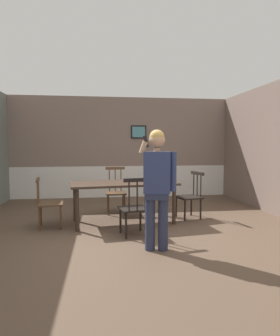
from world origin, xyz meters
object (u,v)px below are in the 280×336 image
object	(u,v)px
chair_by_doorway	(116,191)
person_figure	(157,182)
chair_near_window	(134,208)
chair_at_table_head	(48,203)
dining_table	(123,187)
chair_opposite_corner	(190,196)

from	to	relation	value
chair_by_doorway	person_figure	distance (m)	2.48
chair_near_window	chair_at_table_head	size ratio (longest dim) A/B	1.07
dining_table	chair_at_table_head	bearing A→B (deg)	-172.59
chair_at_table_head	person_figure	xyz separation A→B (m)	(1.72, -1.37, 0.52)
chair_near_window	chair_opposite_corner	world-z (taller)	chair_near_window
chair_near_window	chair_by_doorway	bearing A→B (deg)	86.83
chair_at_table_head	person_figure	bearing A→B (deg)	43.95
person_figure	chair_near_window	bearing A→B (deg)	-61.71
chair_at_table_head	chair_near_window	bearing A→B (deg)	58.49
dining_table	person_figure	xyz separation A→B (m)	(0.35, -1.55, 0.27)
dining_table	chair_by_doorway	world-z (taller)	chair_by_doorway
chair_opposite_corner	chair_at_table_head	bearing A→B (deg)	83.96
dining_table	person_figure	bearing A→B (deg)	-77.16
dining_table	chair_by_doorway	distance (m)	0.87
chair_at_table_head	chair_opposite_corner	distance (m)	2.75
person_figure	chair_at_table_head	bearing A→B (deg)	-29.06
chair_by_doorway	chair_at_table_head	bearing A→B (deg)	37.75
chair_at_table_head	person_figure	distance (m)	2.26
chair_at_table_head	chair_by_doorway	bearing A→B (deg)	121.32
chair_at_table_head	person_figure	size ratio (longest dim) A/B	0.53
dining_table	chair_near_window	xyz separation A→B (m)	(0.11, -0.84, -0.23)
chair_near_window	chair_at_table_head	world-z (taller)	chair_near_window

